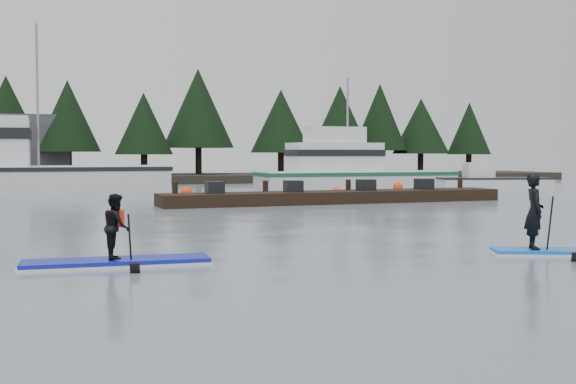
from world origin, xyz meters
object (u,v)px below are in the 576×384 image
object	(u,v)px
fishing_boat_medium	(351,179)
paddleboard_solo	(117,245)
paddleboard_duo	(565,228)
floating_dock	(335,197)

from	to	relation	value
fishing_boat_medium	paddleboard_solo	distance (m)	34.14
paddleboard_solo	paddleboard_duo	size ratio (longest dim) A/B	1.07
fishing_boat_medium	paddleboard_duo	bearing A→B (deg)	-105.62
floating_dock	paddleboard_solo	xyz separation A→B (m)	(-10.73, -15.42, 0.15)
fishing_boat_medium	paddleboard_solo	world-z (taller)	fishing_boat_medium
floating_dock	paddleboard_solo	world-z (taller)	paddleboard_solo
fishing_boat_medium	paddleboard_duo	world-z (taller)	fishing_boat_medium
paddleboard_duo	floating_dock	bearing A→B (deg)	106.78
fishing_boat_medium	floating_dock	world-z (taller)	fishing_boat_medium
floating_dock	paddleboard_duo	size ratio (longest dim) A/B	4.67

